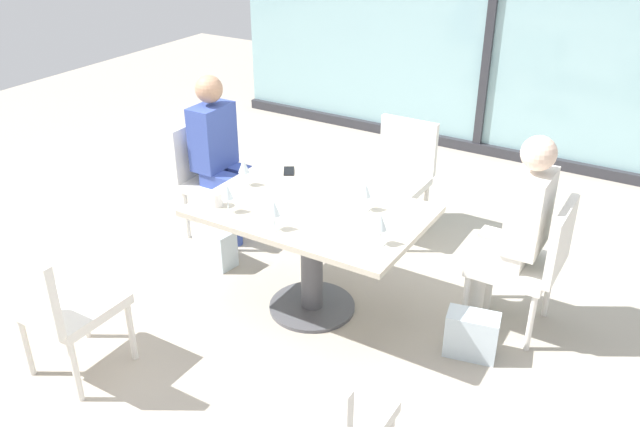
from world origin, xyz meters
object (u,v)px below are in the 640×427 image
(coffee_cup, at_px, (217,199))
(wine_glass_3, at_px, (244,166))
(wine_glass_0, at_px, (381,223))
(chair_near_window, at_px, (399,171))
(dining_table_main, at_px, (312,233))
(wine_glass_2, at_px, (365,190))
(cell_phone_on_table, at_px, (289,171))
(chair_far_right, at_px, (530,259))
(person_far_left, at_px, (220,151))
(chair_far_left, at_px, (211,173))
(handbag_0, at_px, (471,335))
(wine_glass_1, at_px, (274,209))
(person_far_right, at_px, (517,224))
(chair_front_left, at_px, (56,303))
(wine_glass_4, at_px, (227,192))
(handbag_1, at_px, (215,246))
(chair_front_right, at_px, (319,421))

(coffee_cup, bearing_deg, wine_glass_3, 96.59)
(wine_glass_0, distance_m, coffee_cup, 1.07)
(wine_glass_0, height_order, coffee_cup, wine_glass_0)
(chair_near_window, bearing_deg, dining_table_main, -90.00)
(wine_glass_2, height_order, cell_phone_on_table, wine_glass_2)
(dining_table_main, bearing_deg, cell_phone_on_table, 137.32)
(cell_phone_on_table, bearing_deg, coffee_cup, -130.31)
(chair_far_right, relative_size, wine_glass_2, 4.70)
(chair_far_right, xyz_separation_m, wine_glass_0, (-0.67, -0.68, 0.37))
(person_far_left, relative_size, wine_glass_2, 6.81)
(dining_table_main, distance_m, chair_far_right, 1.32)
(chair_far_left, distance_m, handbag_0, 2.33)
(wine_glass_1, bearing_deg, chair_near_window, 88.56)
(wine_glass_1, distance_m, handbag_0, 1.37)
(dining_table_main, xyz_separation_m, coffee_cup, (-0.51, -0.27, 0.22))
(chair_near_window, distance_m, person_far_left, 1.36)
(chair_far_right, xyz_separation_m, person_far_right, (-0.11, -0.00, 0.20))
(chair_front_left, distance_m, coffee_cup, 1.08)
(wine_glass_4, xyz_separation_m, handbag_1, (-0.49, 0.41, -0.72))
(chair_front_right, xyz_separation_m, wine_glass_3, (-1.37, 1.33, 0.37))
(chair_far_left, distance_m, chair_front_right, 2.70)
(chair_front_right, relative_size, wine_glass_4, 4.70)
(cell_phone_on_table, bearing_deg, wine_glass_4, -120.80)
(chair_front_left, distance_m, wine_glass_3, 1.40)
(dining_table_main, bearing_deg, chair_far_left, 157.64)
(chair_near_window, relative_size, chair_front_left, 1.00)
(dining_table_main, xyz_separation_m, wine_glass_0, (0.55, -0.18, 0.31))
(person_far_left, relative_size, wine_glass_0, 6.81)
(dining_table_main, height_order, chair_far_left, chair_far_left)
(wine_glass_3, relative_size, handbag_0, 0.62)
(wine_glass_2, height_order, wine_glass_3, same)
(person_far_left, xyz_separation_m, coffee_cup, (0.60, -0.77, 0.08))
(chair_front_right, distance_m, wine_glass_3, 1.94)
(wine_glass_0, bearing_deg, wine_glass_4, -172.66)
(chair_near_window, distance_m, handbag_0, 1.62)
(person_far_right, xyz_separation_m, cell_phone_on_table, (-1.53, -0.11, 0.03))
(chair_near_window, xyz_separation_m, person_far_left, (-1.11, -0.77, 0.20))
(chair_near_window, bearing_deg, wine_glass_2, -75.74)
(chair_far_right, relative_size, cell_phone_on_table, 6.04)
(dining_table_main, height_order, wine_glass_0, wine_glass_0)
(cell_phone_on_table, distance_m, handbag_1, 0.81)
(dining_table_main, bearing_deg, person_far_left, 155.69)
(wine_glass_0, relative_size, handbag_0, 0.62)
(handbag_1, bearing_deg, chair_near_window, 59.95)
(chair_far_right, relative_size, coffee_cup, 9.67)
(person_far_left, xyz_separation_m, wine_glass_1, (1.07, -0.83, 0.16))
(cell_phone_on_table, bearing_deg, chair_far_right, -28.65)
(wine_glass_4, bearing_deg, handbag_0, 14.79)
(cell_phone_on_table, relative_size, handbag_0, 0.48)
(wine_glass_4, relative_size, cell_phone_on_table, 1.28)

